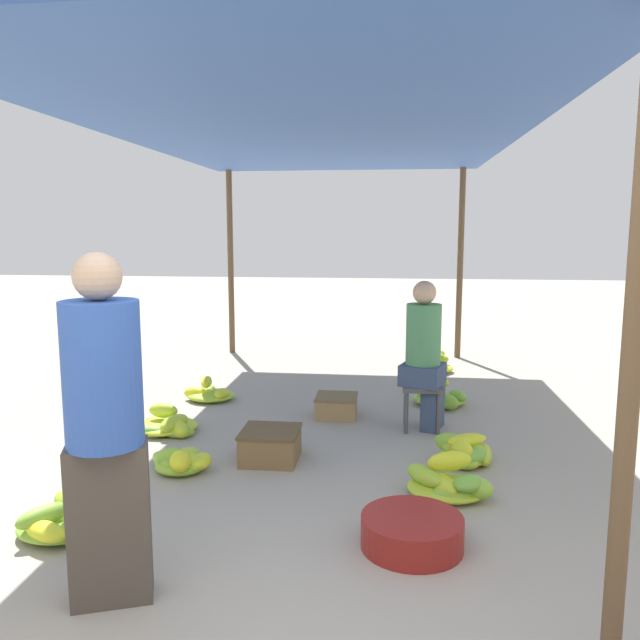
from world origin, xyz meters
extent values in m
cylinder|color=brown|center=(1.57, 0.30, 1.27)|extent=(0.08, 0.08, 2.53)
cylinder|color=brown|center=(-1.57, 6.38, 1.27)|extent=(0.08, 0.08, 2.53)
cylinder|color=brown|center=(1.57, 6.38, 1.27)|extent=(0.08, 0.08, 2.53)
cube|color=#33569E|center=(0.00, 3.34, 2.55)|extent=(3.54, 6.48, 0.04)
cube|color=#4C4238|center=(-0.62, 0.48, 0.38)|extent=(0.41, 0.31, 0.76)
cylinder|color=#3359B2|center=(-0.62, 0.48, 1.09)|extent=(0.45, 0.45, 0.66)
sphere|color=tan|center=(-0.62, 0.48, 1.53)|extent=(0.22, 0.22, 0.22)
cube|color=#4C4C4C|center=(0.94, 3.21, 0.38)|extent=(0.34, 0.34, 0.04)
cylinder|color=#4C4C4C|center=(0.81, 3.07, 0.18)|extent=(0.04, 0.04, 0.36)
cylinder|color=#4C4C4C|center=(1.08, 3.07, 0.18)|extent=(0.04, 0.04, 0.36)
cylinder|color=#4C4C4C|center=(0.81, 3.34, 0.18)|extent=(0.04, 0.04, 0.36)
cylinder|color=#4C4C4C|center=(1.08, 3.34, 0.18)|extent=(0.04, 0.04, 0.36)
cube|color=#384766|center=(1.04, 3.24, 0.20)|extent=(0.23, 0.33, 0.40)
cube|color=#384766|center=(0.94, 3.21, 0.49)|extent=(0.43, 0.43, 0.18)
cylinder|color=#4C8C59|center=(0.94, 3.21, 0.84)|extent=(0.38, 0.38, 0.52)
sphere|color=tan|center=(0.94, 3.21, 1.20)|extent=(0.20, 0.20, 0.20)
cylinder|color=maroon|center=(0.80, 1.13, 0.09)|extent=(0.56, 0.56, 0.18)
ellipsoid|color=#C4D329|center=(-1.18, 1.08, 0.07)|extent=(0.33, 0.22, 0.13)
ellipsoid|color=#82B835|center=(-1.26, 0.99, 0.13)|extent=(0.28, 0.33, 0.12)
ellipsoid|color=yellow|center=(-1.19, 0.89, 0.10)|extent=(0.33, 0.24, 0.10)
ellipsoid|color=#C6D329|center=(-1.33, 1.18, 0.05)|extent=(0.32, 0.27, 0.11)
ellipsoid|color=#AAC82E|center=(-1.20, 1.14, 0.16)|extent=(0.25, 0.23, 0.11)
ellipsoid|color=#83B935|center=(-1.19, 1.06, 0.05)|extent=(0.51, 0.45, 0.10)
ellipsoid|color=#AFCA2D|center=(-0.78, 1.99, 0.10)|extent=(0.31, 0.18, 0.12)
ellipsoid|color=#84B934|center=(-0.87, 1.99, 0.12)|extent=(0.25, 0.15, 0.15)
ellipsoid|color=#84B935|center=(-0.95, 2.02, 0.08)|extent=(0.29, 0.30, 0.12)
ellipsoid|color=yellow|center=(-0.68, 2.03, 0.08)|extent=(0.16, 0.23, 0.11)
ellipsoid|color=#A1C52F|center=(-0.79, 1.99, 0.07)|extent=(0.31, 0.26, 0.09)
ellipsoid|color=yellow|center=(-0.79, 1.91, 0.12)|extent=(0.23, 0.28, 0.14)
ellipsoid|color=#A9C82E|center=(-0.79, 2.01, 0.12)|extent=(0.23, 0.31, 0.11)
ellipsoid|color=#8FBE32|center=(-0.83, 2.01, 0.05)|extent=(0.36, 0.31, 0.10)
ellipsoid|color=#B5CD2C|center=(-1.28, 2.91, 0.18)|extent=(0.26, 0.13, 0.13)
ellipsoid|color=#ADC92D|center=(-1.15, 2.79, 0.11)|extent=(0.24, 0.37, 0.13)
ellipsoid|color=#B8CE2B|center=(-1.09, 2.75, 0.07)|extent=(0.28, 0.29, 0.14)
ellipsoid|color=#8EBD33|center=(-1.09, 2.74, 0.05)|extent=(0.28, 0.16, 0.10)
ellipsoid|color=#75B337|center=(-1.33, 2.72, 0.05)|extent=(0.31, 0.12, 0.10)
ellipsoid|color=#BBCF2B|center=(-1.27, 2.89, 0.05)|extent=(0.57, 0.50, 0.10)
ellipsoid|color=#CBD528|center=(-1.02, 3.84, 0.09)|extent=(0.17, 0.28, 0.09)
ellipsoid|color=#8BBC33|center=(-1.20, 4.03, 0.07)|extent=(0.14, 0.22, 0.10)
ellipsoid|color=yellow|center=(-1.19, 3.88, 0.19)|extent=(0.14, 0.25, 0.12)
ellipsoid|color=yellow|center=(-1.29, 3.86, 0.07)|extent=(0.28, 0.15, 0.13)
ellipsoid|color=#9EC430|center=(-1.15, 3.90, 0.05)|extent=(0.48, 0.42, 0.10)
ellipsoid|color=#A2C52F|center=(1.20, 2.30, 0.06)|extent=(0.27, 0.23, 0.11)
ellipsoid|color=yellow|center=(1.24, 2.44, 0.18)|extent=(0.35, 0.27, 0.09)
ellipsoid|color=#87BA34|center=(1.13, 2.50, 0.13)|extent=(0.26, 0.19, 0.15)
ellipsoid|color=#9CC330|center=(1.23, 2.44, 0.10)|extent=(0.33, 0.15, 0.12)
ellipsoid|color=#76B337|center=(1.28, 2.33, 0.10)|extent=(0.29, 0.29, 0.11)
ellipsoid|color=#AECA2D|center=(1.37, 2.44, 0.07)|extent=(0.15, 0.33, 0.13)
ellipsoid|color=yellow|center=(1.19, 2.36, 0.14)|extent=(0.22, 0.29, 0.14)
ellipsoid|color=yellow|center=(1.23, 2.44, 0.05)|extent=(0.38, 0.34, 0.10)
ellipsoid|color=#C7D429|center=(1.25, 5.62, 0.06)|extent=(0.31, 0.36, 0.13)
ellipsoid|color=#B2CC2C|center=(1.27, 5.53, 0.15)|extent=(0.25, 0.20, 0.12)
ellipsoid|color=#91BE32|center=(1.20, 5.46, 0.21)|extent=(0.29, 0.31, 0.11)
ellipsoid|color=yellow|center=(1.02, 5.50, 0.05)|extent=(0.32, 0.15, 0.09)
ellipsoid|color=#C7D428|center=(1.19, 5.46, 0.24)|extent=(0.28, 0.17, 0.11)
ellipsoid|color=#C4D329|center=(1.20, 5.45, 0.05)|extent=(0.45, 0.40, 0.10)
ellipsoid|color=#BCD02A|center=(1.05, 3.99, 0.10)|extent=(0.29, 0.24, 0.15)
ellipsoid|color=#84B934|center=(1.22, 3.80, 0.09)|extent=(0.27, 0.26, 0.14)
ellipsoid|color=#7AB536|center=(1.34, 4.01, 0.10)|extent=(0.21, 0.30, 0.10)
ellipsoid|color=#87BA34|center=(1.09, 4.07, 0.16)|extent=(0.17, 0.30, 0.13)
ellipsoid|color=#CED727|center=(1.16, 4.01, 0.23)|extent=(0.22, 0.24, 0.11)
ellipsoid|color=#7EB735|center=(1.16, 4.01, 0.05)|extent=(0.52, 0.45, 0.10)
ellipsoid|color=yellow|center=(1.06, 1.85, 0.23)|extent=(0.33, 0.20, 0.13)
ellipsoid|color=#88BB34|center=(1.23, 1.74, 0.10)|extent=(0.25, 0.24, 0.14)
ellipsoid|color=yellow|center=(0.99, 1.81, 0.10)|extent=(0.31, 0.31, 0.14)
ellipsoid|color=#72B238|center=(1.17, 1.71, 0.14)|extent=(0.27, 0.27, 0.10)
ellipsoid|color=#88BB34|center=(1.07, 1.71, 0.06)|extent=(0.28, 0.14, 0.12)
ellipsoid|color=#BBCF2B|center=(0.99, 1.79, 0.10)|extent=(0.30, 0.35, 0.13)
ellipsoid|color=#9EC430|center=(0.90, 1.83, 0.13)|extent=(0.30, 0.34, 0.12)
ellipsoid|color=#B2CB2C|center=(1.05, 1.84, 0.05)|extent=(0.52, 0.46, 0.10)
cube|color=#9E7A4C|center=(0.17, 3.49, 0.09)|extent=(0.37, 0.37, 0.18)
cube|color=brown|center=(0.17, 3.49, 0.19)|extent=(0.38, 0.38, 0.02)
cube|color=brown|center=(-0.22, 2.32, 0.11)|extent=(0.41, 0.41, 0.22)
cube|color=brown|center=(-0.22, 2.32, 0.23)|extent=(0.43, 0.43, 0.02)
camera|label=1|loc=(0.67, -2.12, 1.74)|focal=35.00mm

